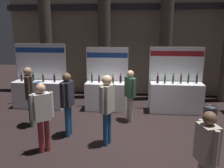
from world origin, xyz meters
TOP-DOWN VIEW (x-y plane):
  - ground_plane at (0.00, 0.00)m, footprint 24.00×24.00m
  - hall_colonnade at (0.00, 4.33)m, footprint 11.03×1.17m
  - exhibitor_booth_0 at (-3.45, 2.17)m, footprint 1.92×0.74m
  - exhibitor_booth_1 at (-0.95, 2.16)m, footprint 1.52×0.66m
  - exhibitor_booth_2 at (1.50, 2.18)m, footprint 1.87×0.66m
  - trash_bin at (2.23, 0.68)m, footprint 0.38×0.38m
  - visitor_1 at (1.26, -2.30)m, footprint 0.35×0.50m
  - visitor_2 at (-2.99, 0.45)m, footprint 0.33×0.51m
  - visitor_4 at (-2.02, -0.97)m, footprint 0.44×0.41m
  - visitor_5 at (-1.69, -0.07)m, footprint 0.28×0.57m
  - visitor_6 at (-0.58, -0.46)m, footprint 0.35×0.49m
  - visitor_8 at (-0.07, 1.18)m, footprint 0.37×0.48m

SIDE VIEW (x-z plane):
  - ground_plane at x=0.00m, z-range 0.00..0.00m
  - trash_bin at x=2.23m, z-range 0.00..0.72m
  - exhibitor_booth_1 at x=-0.95m, z-range -0.52..1.70m
  - exhibitor_booth_0 at x=-3.45m, z-range -0.57..1.76m
  - exhibitor_booth_2 at x=1.50m, z-range -0.52..1.73m
  - visitor_8 at x=-0.07m, z-range 0.14..1.77m
  - visitor_1 at x=1.26m, z-range 0.15..1.78m
  - visitor_4 at x=-2.02m, z-range 0.16..1.82m
  - visitor_5 at x=-1.69m, z-range 0.18..1.93m
  - visitor_6 at x=-0.58m, z-range 0.17..1.96m
  - visitor_2 at x=-2.99m, z-range 0.17..1.96m
  - hall_colonnade at x=0.00m, z-range -0.06..6.75m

